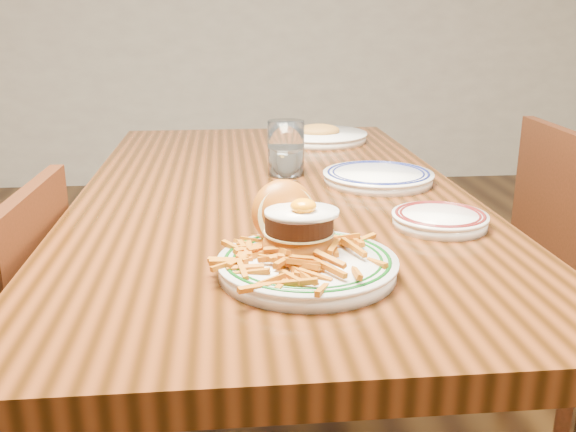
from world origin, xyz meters
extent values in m
cube|color=black|center=(0.00, 0.00, 0.72)|extent=(0.85, 1.60, 0.05)
cylinder|color=black|center=(-0.36, 0.74, 0.35)|extent=(0.07, 0.07, 0.70)
cylinder|color=black|center=(0.36, 0.74, 0.35)|extent=(0.07, 0.07, 0.70)
cube|color=#3E190D|center=(-0.45, -0.28, 0.63)|extent=(0.04, 0.39, 0.42)
cube|color=#3E190D|center=(0.70, 0.05, 0.65)|extent=(0.05, 0.40, 0.43)
cylinder|color=#3E190D|center=(0.71, 0.23, 0.20)|extent=(0.04, 0.04, 0.39)
cylinder|color=#3E190D|center=(0.70, -0.12, 0.20)|extent=(0.04, 0.04, 0.39)
cylinder|color=white|center=(0.01, -0.50, 0.76)|extent=(0.27, 0.27, 0.02)
cylinder|color=white|center=(0.01, -0.50, 0.77)|extent=(0.27, 0.27, 0.01)
torus|color=#0B430F|center=(0.01, -0.50, 0.78)|extent=(0.25, 0.25, 0.01)
torus|color=#0B430F|center=(0.01, -0.50, 0.78)|extent=(0.23, 0.23, 0.01)
ellipsoid|color=#914A12|center=(0.00, -0.47, 0.79)|extent=(0.11, 0.11, 0.05)
cylinder|color=beige|center=(0.00, -0.47, 0.81)|extent=(0.11, 0.11, 0.00)
cylinder|color=black|center=(0.00, -0.47, 0.82)|extent=(0.10, 0.10, 0.03)
ellipsoid|color=white|center=(0.01, -0.47, 0.84)|extent=(0.11, 0.09, 0.01)
ellipsoid|color=orange|center=(0.01, -0.48, 0.85)|extent=(0.04, 0.04, 0.02)
ellipsoid|color=#914A12|center=(-0.01, -0.41, 0.82)|extent=(0.13, 0.12, 0.12)
cylinder|color=beige|center=(-0.01, -0.43, 0.82)|extent=(0.10, 0.06, 0.10)
cylinder|color=white|center=(0.29, -0.30, 0.76)|extent=(0.17, 0.17, 0.02)
cylinder|color=white|center=(0.29, -0.30, 0.77)|extent=(0.18, 0.18, 0.01)
torus|color=#531313|center=(0.29, -0.30, 0.77)|extent=(0.17, 0.17, 0.01)
torus|color=#531313|center=(0.29, -0.30, 0.77)|extent=(0.15, 0.15, 0.01)
cube|color=silver|center=(0.31, -0.29, 0.77)|extent=(0.09, 0.08, 0.00)
cylinder|color=white|center=(0.25, 0.03, 0.76)|extent=(0.25, 0.25, 0.02)
cylinder|color=white|center=(0.25, 0.03, 0.77)|extent=(0.26, 0.26, 0.01)
torus|color=#0F164F|center=(0.25, 0.03, 0.77)|extent=(0.24, 0.24, 0.01)
torus|color=#0F164F|center=(0.25, 0.03, 0.77)|extent=(0.21, 0.21, 0.01)
cylinder|color=white|center=(0.04, 0.13, 0.82)|extent=(0.09, 0.09, 0.13)
cylinder|color=silver|center=(0.04, 0.13, 0.79)|extent=(0.08, 0.08, 0.06)
cylinder|color=white|center=(0.18, 0.55, 0.76)|extent=(0.29, 0.29, 0.02)
cylinder|color=white|center=(0.18, 0.55, 0.77)|extent=(0.30, 0.30, 0.01)
ellipsoid|color=#B57233|center=(0.18, 0.55, 0.78)|extent=(0.13, 0.11, 0.04)
camera|label=1|loc=(-0.10, -1.39, 1.12)|focal=40.00mm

